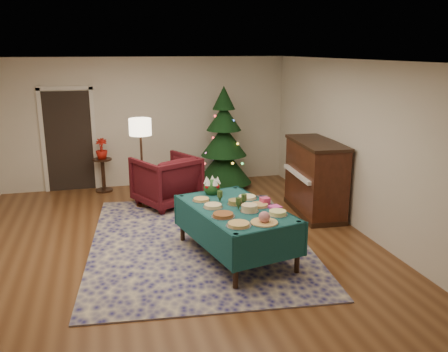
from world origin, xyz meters
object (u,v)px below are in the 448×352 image
object	(u,v)px
floor_lamp	(140,132)
potted_plant	(102,153)
christmas_tree	(224,143)
gift_box	(265,201)
side_table	(103,176)
armchair	(166,178)
buffet_table	(235,217)
piano	(315,178)

from	to	relation	value
floor_lamp	potted_plant	xyz separation A→B (m)	(-0.70, 1.19, -0.60)
potted_plant	christmas_tree	xyz separation A→B (m)	(2.49, -0.30, 0.15)
gift_box	side_table	size ratio (longest dim) A/B	0.17
armchair	christmas_tree	bearing A→B (deg)	-172.15
christmas_tree	armchair	bearing A→B (deg)	-145.85
side_table	potted_plant	bearing A→B (deg)	75.96
floor_lamp	christmas_tree	bearing A→B (deg)	26.60
side_table	gift_box	bearing A→B (deg)	-59.39
buffet_table	christmas_tree	world-z (taller)	christmas_tree
side_table	potted_plant	size ratio (longest dim) A/B	1.65
gift_box	floor_lamp	world-z (taller)	floor_lamp
christmas_tree	gift_box	bearing A→B (deg)	-94.85
piano	potted_plant	bearing A→B (deg)	147.34
buffet_table	potted_plant	size ratio (longest dim) A/B	4.95
armchair	piano	bearing A→B (deg)	129.63
side_table	piano	distance (m)	4.32
armchair	piano	distance (m)	2.73
buffet_table	piano	distance (m)	2.35
gift_box	christmas_tree	xyz separation A→B (m)	(0.29, 3.41, 0.18)
side_table	piano	bearing A→B (deg)	-32.66
armchair	side_table	bearing A→B (deg)	-73.15
gift_box	floor_lamp	bearing A→B (deg)	120.67
armchair	christmas_tree	xyz separation A→B (m)	(1.35, 0.91, 0.44)
potted_plant	christmas_tree	distance (m)	2.51
potted_plant	gift_box	bearing A→B (deg)	-59.39
gift_box	floor_lamp	distance (m)	3.00
armchair	side_table	distance (m)	1.67
buffet_table	floor_lamp	xyz separation A→B (m)	(-1.05, 2.56, 0.82)
gift_box	christmas_tree	bearing A→B (deg)	85.15
side_table	christmas_tree	xyz separation A→B (m)	(2.49, -0.30, 0.62)
gift_box	potted_plant	distance (m)	4.32
buffet_table	floor_lamp	world-z (taller)	floor_lamp
gift_box	christmas_tree	size ratio (longest dim) A/B	0.05
gift_box	armchair	distance (m)	2.73
armchair	potted_plant	distance (m)	1.69
christmas_tree	piano	distance (m)	2.35
gift_box	piano	size ratio (longest dim) A/B	0.07
floor_lamp	gift_box	bearing A→B (deg)	-59.33
armchair	floor_lamp	distance (m)	0.98
piano	buffet_table	bearing A→B (deg)	-142.80
buffet_table	side_table	xyz separation A→B (m)	(-1.76, 3.75, -0.25)
buffet_table	side_table	bearing A→B (deg)	115.10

